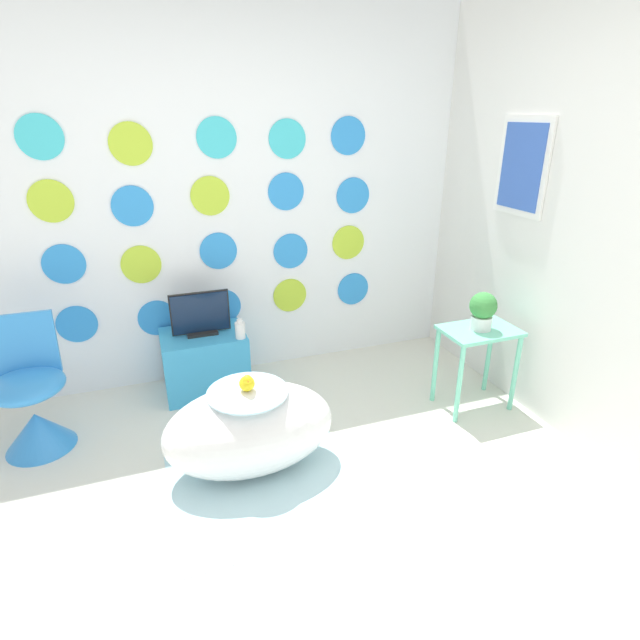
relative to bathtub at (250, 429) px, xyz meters
The scene contains 12 objects.
ground_plane 0.78m from the bathtub, 83.40° to the right, with size 12.00×12.00×0.00m, color silver.
wall_back_dotted 1.61m from the bathtub, 86.06° to the left, with size 4.62×0.05×2.60m.
wall_right 2.20m from the bathtub, ahead, with size 0.06×2.94×2.60m.
rug 0.30m from the bathtub, 78.31° to the right, with size 1.00×0.96×0.01m.
bathtub is the anchor object (origin of this frame).
rubber_duck 0.30m from the bathtub, 99.60° to the right, with size 0.08×0.09×0.10m.
chair 1.31m from the bathtub, 151.59° to the left, with size 0.41×0.41×0.80m.
tv_cabinet 0.97m from the bathtub, 96.80° to the left, with size 0.57×0.43×0.44m.
tv 1.02m from the bathtub, 96.78° to the left, with size 0.40×0.12×0.31m.
vase 0.85m from the bathtub, 81.34° to the left, with size 0.07×0.07×0.14m.
side_table 1.58m from the bathtub, ahead, with size 0.48×0.33×0.57m.
potted_plant_left 1.63m from the bathtub, ahead, with size 0.17×0.17×0.25m.
Camera 1 is at (-0.50, -1.56, 1.87)m, focal length 28.00 mm.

